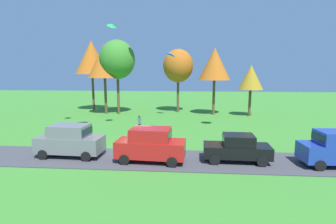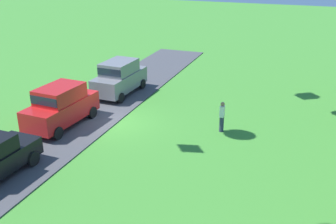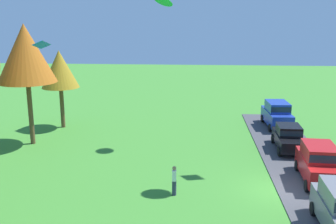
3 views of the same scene
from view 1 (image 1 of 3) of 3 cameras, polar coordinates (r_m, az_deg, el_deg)
name	(u,v)px [view 1 (image 1 of 3)]	position (r m, az deg, el deg)	size (l,w,h in m)	color
ground_plane	(137,150)	(20.70, -6.67, -8.28)	(120.00, 120.00, 0.00)	#3D842D
pavement_strip	(132,159)	(18.78, -7.92, -10.03)	(36.00, 4.40, 0.06)	#424247
car_suv_near_entrance	(70,139)	(19.96, -20.54, -5.59)	(4.67, 2.20, 2.28)	slate
car_suv_by_flagpole	(151,143)	(17.70, -3.79, -6.84)	(4.71, 2.29, 2.28)	red
car_sedan_far_end	(237,147)	(18.33, 14.83, -7.41)	(4.45, 2.07, 1.84)	black
person_on_lawn	(139,124)	(26.35, -6.24, -2.56)	(0.36, 0.24, 1.71)	#2D334C
tree_far_left	(92,58)	(42.81, -16.28, 11.30)	(5.07, 5.07, 10.69)	brown
tree_lone_near	(104,61)	(38.40, -13.69, 10.66)	(4.63, 4.63, 9.78)	brown
tree_right_of_center	(117,60)	(37.82, -10.98, 11.12)	(4.92, 4.92, 10.38)	brown
tree_center_back	(178,66)	(38.85, 2.22, 9.98)	(4.39, 4.39, 9.26)	brown
tree_far_right	(215,64)	(37.11, 10.11, 10.22)	(4.38, 4.38, 9.25)	brown
tree_left_of_center	(251,78)	(37.05, 17.60, 7.14)	(3.26, 3.26, 6.89)	brown
kite_delta_low_drifter	(112,25)	(27.13, -12.15, 18.02)	(0.92, 0.92, 0.26)	green
kite_diamond_high_right	(171,54)	(33.54, 0.74, 12.53)	(0.80, 1.01, 0.26)	blue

